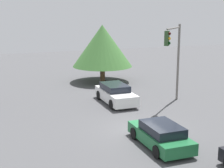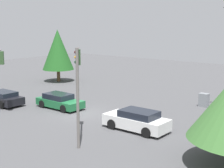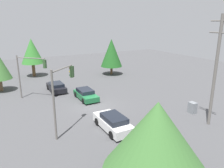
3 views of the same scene
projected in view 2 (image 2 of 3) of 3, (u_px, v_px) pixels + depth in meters
name	position (u px, v px, depth m)	size (l,w,h in m)	color
ground_plane	(80.00, 113.00, 28.87)	(80.00, 80.00, 0.00)	#4C4C4F
sedan_dark	(2.00, 98.00, 31.51)	(4.39, 2.01, 1.28)	black
sedan_white	(137.00, 120.00, 24.08)	(4.72, 2.02, 1.47)	silver
sedan_green	(60.00, 101.00, 30.30)	(4.42, 1.99, 1.29)	#1E6638
traffic_signal_main	(78.00, 77.00, 21.37)	(2.53, 2.68, 6.08)	slate
electrical_cabinet	(204.00, 100.00, 30.88)	(0.80, 0.65, 1.20)	gray
tree_left	(58.00, 50.00, 43.33)	(3.97, 3.97, 6.60)	brown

